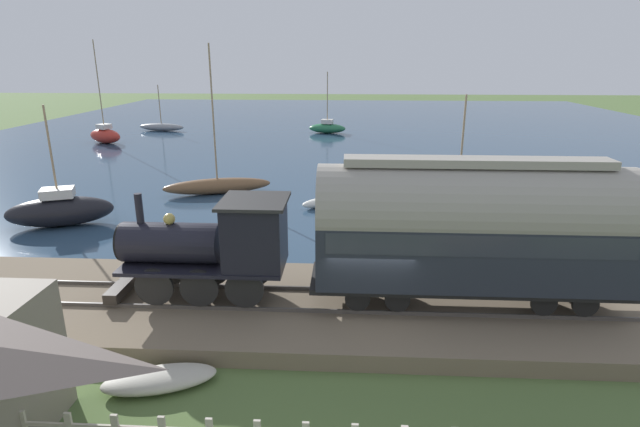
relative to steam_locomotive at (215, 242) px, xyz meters
The scene contains 16 objects.
ground_plane 5.35m from the steam_locomotive, 94.44° to the right, with size 200.00×200.00×0.00m, color #516B38.
harbor_water 43.61m from the steam_locomotive, ahead, with size 80.00×80.00×0.01m.
rail_embankment 5.23m from the steam_locomotive, 90.00° to the right, with size 5.97×56.00×0.64m.
steam_locomotive is the anchor object (origin of this frame).
passenger_coach 7.76m from the steam_locomotive, 90.00° to the right, with size 2.52×9.49×4.53m.
sailboat_red 37.60m from the steam_locomotive, 30.72° to the left, with size 3.24×4.14×9.43m.
sailboat_black 12.96m from the steam_locomotive, 50.32° to the left, with size 3.37×5.15×5.83m.
sailboat_green 40.13m from the steam_locomotive, ahead, with size 2.24×4.21×6.43m.
sailboat_gray 44.11m from the steam_locomotive, 22.41° to the left, with size 1.81×5.36×5.01m.
sailboat_brown 15.16m from the steam_locomotive, 14.51° to the left, with size 3.07×6.47×8.66m.
sailboat_blue 14.25m from the steam_locomotive, 42.93° to the right, with size 2.21×5.22×6.22m.
rowboat_far_out 12.46m from the steam_locomotive, 12.07° to the right, with size 1.75×2.21×0.52m.
rowboat_off_pier 8.44m from the steam_locomotive, 52.04° to the right, with size 1.91×2.67×0.41m.
rowboat_near_shore 15.05m from the steam_locomotive, 64.85° to the right, with size 1.43×3.00×0.52m.
rowboat_mid_harbor 14.51m from the steam_locomotive, 24.64° to the right, with size 1.98×1.70×0.33m.
beached_dinghy 4.47m from the steam_locomotive, behind, with size 1.88×3.00×0.44m.
Camera 1 is at (-13.87, 0.71, 7.92)m, focal length 28.00 mm.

